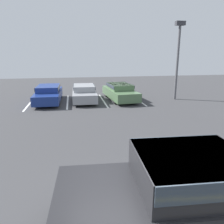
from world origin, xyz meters
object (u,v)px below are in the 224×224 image
light_post (178,53)px  parked_sedan_a (49,93)px  parked_sedan_b (84,93)px  pickup_truck (203,194)px  parked_sedan_c (120,91)px

light_post → parked_sedan_a: bearing=176.1°
parked_sedan_b → light_post: 7.69m
pickup_truck → parked_sedan_c: 13.14m
parked_sedan_c → light_post: bearing=77.2°
parked_sedan_c → parked_sedan_a: bearing=-95.8°
parked_sedan_b → light_post: bearing=86.1°
parked_sedan_a → parked_sedan_c: parked_sedan_c is taller
pickup_truck → light_post: bearing=69.8°
pickup_truck → parked_sedan_c: bearing=88.4°
parked_sedan_a → light_post: 10.14m
pickup_truck → light_post: 13.91m
pickup_truck → parked_sedan_a: size_ratio=1.26×
parked_sedan_c → light_post: 5.24m
parked_sedan_a → pickup_truck: bearing=18.7°
parked_sedan_c → light_post: size_ratio=0.82×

